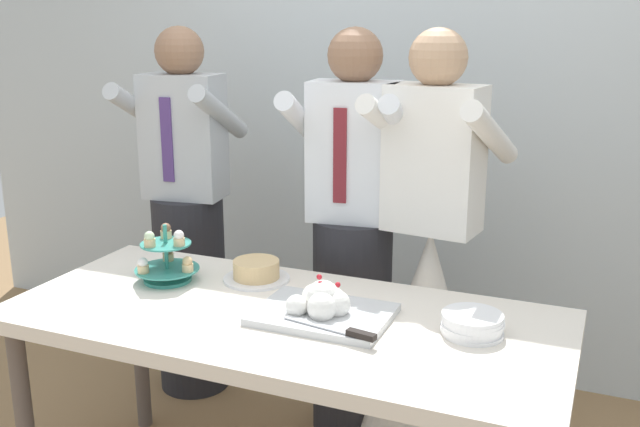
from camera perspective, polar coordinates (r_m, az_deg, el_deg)
name	(u,v)px	position (r m, az deg, el deg)	size (l,w,h in m)	color
rear_wall	(410,71)	(3.47, 7.11, 11.15)	(5.20, 0.10, 2.90)	silver
dessert_table	(283,334)	(2.36, -2.96, -9.52)	(1.80, 0.80, 0.78)	silver
cupcake_stand	(166,260)	(2.63, -12.07, -3.63)	(0.23, 0.23, 0.21)	teal
main_cake_tray	(323,307)	(2.27, 0.23, -7.42)	(0.43, 0.32, 0.13)	silver
plate_stack	(472,324)	(2.21, 11.99, -8.57)	(0.19, 0.18, 0.07)	white
round_cake	(256,271)	(2.60, -5.07, -4.59)	(0.24, 0.24, 0.07)	white
person_groom	(351,260)	(2.90, 2.51, -3.73)	(0.51, 0.54, 1.66)	#232328
person_bride	(428,313)	(2.85, 8.53, -7.82)	(0.56, 0.56, 1.66)	white
person_guest	(188,234)	(3.31, -10.40, -1.60)	(0.52, 0.54, 1.66)	#232328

